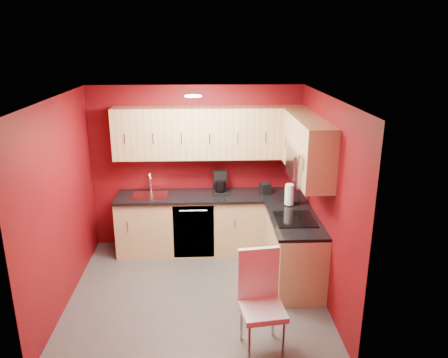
{
  "coord_description": "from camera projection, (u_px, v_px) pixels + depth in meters",
  "views": [
    {
      "loc": [
        0.14,
        -4.96,
        3.13
      ],
      "look_at": [
        0.38,
        0.55,
        1.36
      ],
      "focal_mm": 35.0,
      "sensor_mm": 36.0,
      "label": 1
    }
  ],
  "objects": [
    {
      "name": "base_cabinets_right",
      "position": [
        294.0,
        251.0,
        5.83
      ],
      "size": [
        0.6,
        1.3,
        0.87
      ],
      "primitive_type": "cube",
      "color": "tan",
      "rests_on": "floor"
    },
    {
      "name": "floor",
      "position": [
        197.0,
        292.0,
        5.67
      ],
      "size": [
        3.2,
        3.2,
        0.0
      ],
      "primitive_type": "plane",
      "color": "#474543",
      "rests_on": "ground"
    },
    {
      "name": "sink",
      "position": [
        150.0,
        193.0,
        6.49
      ],
      "size": [
        0.52,
        0.42,
        0.35
      ],
      "color": "silver",
      "rests_on": "countertop_back"
    },
    {
      "name": "napkin_holder",
      "position": [
        265.0,
        188.0,
        6.57
      ],
      "size": [
        0.18,
        0.18,
        0.15
      ],
      "primitive_type": null,
      "rotation": [
        0.0,
        0.0,
        0.27
      ],
      "color": "black",
      "rests_on": "countertop_back"
    },
    {
      "name": "countertop_back",
      "position": [
        210.0,
        196.0,
        6.53
      ],
      "size": [
        2.8,
        0.63,
        0.04
      ],
      "primitive_type": "cube",
      "color": "black",
      "rests_on": "base_cabinets_back"
    },
    {
      "name": "wall_left",
      "position": [
        61.0,
        204.0,
        5.22
      ],
      "size": [
        0.0,
        3.0,
        3.0
      ],
      "primitive_type": "plane",
      "rotation": [
        1.57,
        0.0,
        1.57
      ],
      "color": "maroon",
      "rests_on": "floor"
    },
    {
      "name": "upper_cabinets_back",
      "position": [
        209.0,
        133.0,
        6.38
      ],
      "size": [
        2.8,
        0.35,
        0.75
      ],
      "primitive_type": "cube",
      "color": "tan",
      "rests_on": "wall_back"
    },
    {
      "name": "countertop_right",
      "position": [
        294.0,
        220.0,
        5.67
      ],
      "size": [
        0.63,
        1.27,
        0.04
      ],
      "primitive_type": "cube",
      "color": "black",
      "rests_on": "base_cabinets_right"
    },
    {
      "name": "base_cabinets_back",
      "position": [
        210.0,
        224.0,
        6.68
      ],
      "size": [
        2.8,
        0.6,
        0.87
      ],
      "primitive_type": "cube",
      "color": "tan",
      "rests_on": "floor"
    },
    {
      "name": "paper_towel",
      "position": [
        289.0,
        195.0,
        6.09
      ],
      "size": [
        0.2,
        0.2,
        0.3
      ],
      "primitive_type": null,
      "rotation": [
        0.0,
        0.0,
        0.19
      ],
      "color": "white",
      "rests_on": "countertop_right"
    },
    {
      "name": "cooktop",
      "position": [
        295.0,
        219.0,
        5.63
      ],
      "size": [
        0.5,
        0.55,
        0.01
      ],
      "primitive_type": "cube",
      "color": "black",
      "rests_on": "countertop_right"
    },
    {
      "name": "wall_front",
      "position": [
        191.0,
        262.0,
        3.86
      ],
      "size": [
        3.2,
        0.0,
        3.2
      ],
      "primitive_type": "plane",
      "rotation": [
        -1.57,
        0.0,
        0.0
      ],
      "color": "maroon",
      "rests_on": "floor"
    },
    {
      "name": "wall_back",
      "position": [
        197.0,
        167.0,
        6.71
      ],
      "size": [
        3.2,
        0.0,
        3.2
      ],
      "primitive_type": "plane",
      "rotation": [
        1.57,
        0.0,
        0.0
      ],
      "color": "maroon",
      "rests_on": "floor"
    },
    {
      "name": "coffee_maker",
      "position": [
        220.0,
        183.0,
        6.54
      ],
      "size": [
        0.22,
        0.28,
        0.33
      ],
      "primitive_type": null,
      "rotation": [
        0.0,
        0.0,
        0.09
      ],
      "color": "black",
      "rests_on": "countertop_back"
    },
    {
      "name": "upper_cabinets_right",
      "position": [
        306.0,
        141.0,
        5.57
      ],
      "size": [
        0.35,
        1.55,
        0.75
      ],
      "color": "tan",
      "rests_on": "wall_right"
    },
    {
      "name": "dining_chair",
      "position": [
        262.0,
        305.0,
        4.46
      ],
      "size": [
        0.49,
        0.51,
        1.09
      ],
      "primitive_type": null,
      "rotation": [
        0.0,
        0.0,
        0.13
      ],
      "color": "white",
      "rests_on": "floor"
    },
    {
      "name": "ceiling",
      "position": [
        192.0,
        98.0,
        4.9
      ],
      "size": [
        3.2,
        3.2,
        0.0
      ],
      "primitive_type": "plane",
      "rotation": [
        3.14,
        0.0,
        0.0
      ],
      "color": "white",
      "rests_on": "wall_back"
    },
    {
      "name": "wall_right",
      "position": [
        325.0,
        200.0,
        5.35
      ],
      "size": [
        0.0,
        3.0,
        3.0
      ],
      "primitive_type": "plane",
      "rotation": [
        1.57,
        0.0,
        -1.57
      ],
      "color": "maroon",
      "rests_on": "floor"
    },
    {
      "name": "downlight",
      "position": [
        193.0,
        96.0,
        5.19
      ],
      "size": [
        0.2,
        0.2,
        0.01
      ],
      "primitive_type": "cylinder",
      "color": "white",
      "rests_on": "ceiling"
    },
    {
      "name": "dishwasher_front",
      "position": [
        194.0,
        232.0,
        6.4
      ],
      "size": [
        0.6,
        0.02,
        0.82
      ],
      "primitive_type": "cube",
      "color": "black",
      "rests_on": "base_cabinets_back"
    },
    {
      "name": "microwave",
      "position": [
        307.0,
        164.0,
        5.41
      ],
      "size": [
        0.42,
        0.76,
        0.42
      ],
      "color": "silver",
      "rests_on": "upper_cabinets_right"
    }
  ]
}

